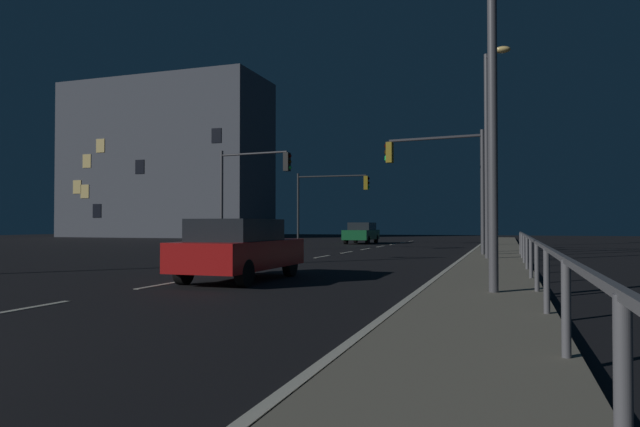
# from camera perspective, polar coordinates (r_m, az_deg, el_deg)

# --- Properties ---
(ground_plane) EXTENTS (112.00, 112.00, 0.00)m
(ground_plane) POSITION_cam_1_polar(r_m,az_deg,el_deg) (21.31, -2.76, -4.99)
(ground_plane) COLOR black
(ground_plane) RESTS_ON ground
(sidewalk_right) EXTENTS (2.26, 77.00, 0.14)m
(sidewalk_right) POSITION_cam_1_polar(r_m,az_deg,el_deg) (19.84, 17.46, -5.02)
(sidewalk_right) COLOR gray
(sidewalk_right) RESTS_ON ground
(lane_markings_center) EXTENTS (0.14, 50.00, 0.01)m
(lane_markings_center) POSITION_cam_1_polar(r_m,az_deg,el_deg) (24.60, 0.23, -4.46)
(lane_markings_center) COLOR silver
(lane_markings_center) RESTS_ON ground
(lane_edge_line) EXTENTS (0.14, 53.00, 0.01)m
(lane_edge_line) POSITION_cam_1_polar(r_m,az_deg,el_deg) (24.90, 14.53, -4.38)
(lane_edge_line) COLOR silver
(lane_edge_line) RESTS_ON ground
(car) EXTENTS (1.83, 4.40, 1.57)m
(car) POSITION_cam_1_polar(r_m,az_deg,el_deg) (14.35, -8.26, -3.57)
(car) COLOR #B71414
(car) RESTS_ON ground
(car_oncoming) EXTENTS (1.86, 4.42, 1.57)m
(car_oncoming) POSITION_cam_1_polar(r_m,az_deg,el_deg) (41.23, 4.30, -1.97)
(car_oncoming) COLOR #14592D
(car_oncoming) RESTS_ON ground
(traffic_light_far_left) EXTENTS (4.49, 0.69, 5.41)m
(traffic_light_far_left) POSITION_cam_1_polar(r_m,az_deg,el_deg) (25.39, 12.04, 4.65)
(traffic_light_far_left) COLOR #4C4C51
(traffic_light_far_left) RESTS_ON sidewalk_right
(traffic_light_overhead_east) EXTENTS (4.26, 0.58, 5.42)m
(traffic_light_overhead_east) POSITION_cam_1_polar(r_m,az_deg,el_deg) (29.46, -7.10, 3.55)
(traffic_light_overhead_east) COLOR #4C4C51
(traffic_light_overhead_east) RESTS_ON ground
(traffic_light_near_left) EXTENTS (4.84, 0.68, 5.77)m
(traffic_light_near_left) POSITION_cam_1_polar(r_m,az_deg,el_deg) (27.62, 12.12, 4.73)
(traffic_light_near_left) COLOR #2D3033
(traffic_light_near_left) RESTS_ON sidewalk_right
(traffic_light_near_right) EXTENTS (5.29, 0.46, 5.08)m
(traffic_light_near_right) POSITION_cam_1_polar(r_m,az_deg,el_deg) (39.06, 1.03, 2.14)
(traffic_light_near_right) COLOR #2D3033
(traffic_light_near_right) RESTS_ON ground
(street_lamp_far_end) EXTENTS (0.97, 1.31, 6.84)m
(street_lamp_far_end) POSITION_cam_1_polar(r_m,az_deg,el_deg) (11.65, 17.93, 12.88)
(street_lamp_far_end) COLOR #4C4C51
(street_lamp_far_end) RESTS_ON sidewalk_right
(street_lamp_mid_block) EXTENTS (0.60, 1.57, 6.80)m
(street_lamp_mid_block) POSITION_cam_1_polar(r_m,az_deg,el_deg) (37.46, 17.22, 3.21)
(street_lamp_mid_block) COLOR #4C4C51
(street_lamp_mid_block) RESTS_ON sidewalk_right
(street_lamp_median) EXTENTS (0.97, 1.48, 7.85)m
(street_lamp_median) POSITION_cam_1_polar(r_m,az_deg,el_deg) (22.15, 17.04, 7.62)
(street_lamp_median) COLOR #4C4C51
(street_lamp_median) RESTS_ON sidewalk_right
(barrier_fence) EXTENTS (0.09, 25.32, 0.98)m
(barrier_fence) POSITION_cam_1_polar(r_m,az_deg,el_deg) (12.93, 21.12, -3.55)
(barrier_fence) COLOR #59595E
(barrier_fence) RESTS_ON sidewalk_right
(building_distant) EXTENTS (23.25, 9.11, 17.53)m
(building_distant) POSITION_cam_1_polar(r_m,az_deg,el_deg) (65.81, -15.55, 5.31)
(building_distant) COLOR #4C515B
(building_distant) RESTS_ON ground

